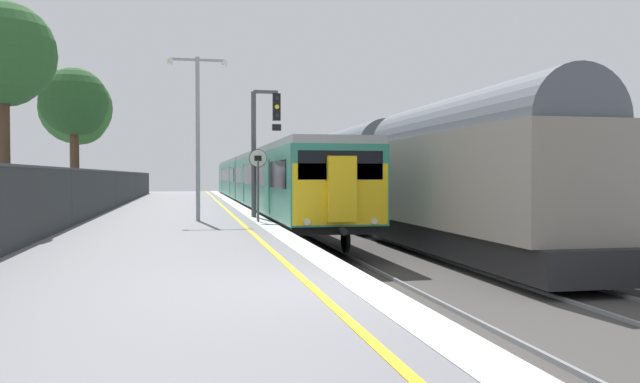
{
  "coord_description": "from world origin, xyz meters",
  "views": [
    {
      "loc": [
        -1.99,
        -8.51,
        1.53
      ],
      "look_at": [
        1.32,
        7.56,
        1.12
      ],
      "focal_mm": 35.79,
      "sensor_mm": 36.0,
      "label": 1
    }
  ],
  "objects_px": {
    "signal_gantry": "(261,138)",
    "background_tree_right": "(76,105)",
    "commuter_train_at_platform": "(259,180)",
    "platform_lamp_mid": "(198,124)",
    "background_tree_centre": "(4,59)",
    "background_tree_left": "(77,111)",
    "freight_train_adjacent_track": "(394,172)",
    "speed_limit_sign": "(258,175)"
  },
  "relations": [
    {
      "from": "signal_gantry",
      "to": "background_tree_right",
      "type": "height_order",
      "value": "background_tree_right"
    },
    {
      "from": "commuter_train_at_platform",
      "to": "background_tree_right",
      "type": "bearing_deg",
      "value": -148.29
    },
    {
      "from": "commuter_train_at_platform",
      "to": "background_tree_right",
      "type": "relative_size",
      "value": 6.38
    },
    {
      "from": "platform_lamp_mid",
      "to": "background_tree_centre",
      "type": "distance_m",
      "value": 6.16
    },
    {
      "from": "signal_gantry",
      "to": "background_tree_left",
      "type": "relative_size",
      "value": 0.63
    },
    {
      "from": "freight_train_adjacent_track",
      "to": "background_tree_centre",
      "type": "distance_m",
      "value": 14.5
    },
    {
      "from": "platform_lamp_mid",
      "to": "background_tree_left",
      "type": "height_order",
      "value": "background_tree_left"
    },
    {
      "from": "background_tree_centre",
      "to": "platform_lamp_mid",
      "type": "bearing_deg",
      "value": 26.03
    },
    {
      "from": "speed_limit_sign",
      "to": "background_tree_centre",
      "type": "relative_size",
      "value": 0.38
    },
    {
      "from": "freight_train_adjacent_track",
      "to": "background_tree_left",
      "type": "relative_size",
      "value": 3.58
    },
    {
      "from": "freight_train_adjacent_track",
      "to": "speed_limit_sign",
      "type": "distance_m",
      "value": 6.8
    },
    {
      "from": "speed_limit_sign",
      "to": "platform_lamp_mid",
      "type": "bearing_deg",
      "value": 156.8
    },
    {
      "from": "commuter_train_at_platform",
      "to": "background_tree_centre",
      "type": "bearing_deg",
      "value": -116.07
    },
    {
      "from": "background_tree_left",
      "to": "background_tree_right",
      "type": "bearing_deg",
      "value": -81.26
    },
    {
      "from": "commuter_train_at_platform",
      "to": "signal_gantry",
      "type": "distance_m",
      "value": 14.68
    },
    {
      "from": "commuter_train_at_platform",
      "to": "background_tree_left",
      "type": "height_order",
      "value": "background_tree_left"
    },
    {
      "from": "signal_gantry",
      "to": "background_tree_right",
      "type": "relative_size",
      "value": 0.7
    },
    {
      "from": "commuter_train_at_platform",
      "to": "freight_train_adjacent_track",
      "type": "height_order",
      "value": "freight_train_adjacent_track"
    },
    {
      "from": "signal_gantry",
      "to": "platform_lamp_mid",
      "type": "height_order",
      "value": "platform_lamp_mid"
    },
    {
      "from": "platform_lamp_mid",
      "to": "background_tree_right",
      "type": "distance_m",
      "value": 11.82
    },
    {
      "from": "freight_train_adjacent_track",
      "to": "platform_lamp_mid",
      "type": "xyz_separation_m",
      "value": [
        -7.79,
        -2.63,
        1.61
      ]
    },
    {
      "from": "background_tree_left",
      "to": "freight_train_adjacent_track",
      "type": "bearing_deg",
      "value": -43.48
    },
    {
      "from": "platform_lamp_mid",
      "to": "background_tree_centre",
      "type": "bearing_deg",
      "value": -153.97
    },
    {
      "from": "background_tree_left",
      "to": "signal_gantry",
      "type": "bearing_deg",
      "value": -58.92
    },
    {
      "from": "commuter_train_at_platform",
      "to": "background_tree_left",
      "type": "xyz_separation_m",
      "value": [
        -10.26,
        0.08,
        3.91
      ]
    },
    {
      "from": "commuter_train_at_platform",
      "to": "speed_limit_sign",
      "type": "bearing_deg",
      "value": -96.23
    },
    {
      "from": "background_tree_centre",
      "to": "speed_limit_sign",
      "type": "bearing_deg",
      "value": 13.73
    },
    {
      "from": "speed_limit_sign",
      "to": "background_tree_centre",
      "type": "xyz_separation_m",
      "value": [
        -7.3,
        -1.78,
        3.26
      ]
    },
    {
      "from": "background_tree_left",
      "to": "background_tree_centre",
      "type": "height_order",
      "value": "background_tree_left"
    },
    {
      "from": "background_tree_left",
      "to": "background_tree_centre",
      "type": "xyz_separation_m",
      "value": [
        1.12,
        -18.77,
        -0.37
      ]
    },
    {
      "from": "freight_train_adjacent_track",
      "to": "speed_limit_sign",
      "type": "bearing_deg",
      "value": -149.39
    },
    {
      "from": "background_tree_right",
      "to": "speed_limit_sign",
      "type": "bearing_deg",
      "value": -55.96
    },
    {
      "from": "commuter_train_at_platform",
      "to": "background_tree_centre",
      "type": "height_order",
      "value": "background_tree_centre"
    },
    {
      "from": "speed_limit_sign",
      "to": "background_tree_left",
      "type": "distance_m",
      "value": 19.3
    },
    {
      "from": "platform_lamp_mid",
      "to": "background_tree_centre",
      "type": "height_order",
      "value": "background_tree_centre"
    },
    {
      "from": "freight_train_adjacent_track",
      "to": "commuter_train_at_platform",
      "type": "bearing_deg",
      "value": 106.59
    },
    {
      "from": "speed_limit_sign",
      "to": "platform_lamp_mid",
      "type": "relative_size",
      "value": 0.44
    },
    {
      "from": "background_tree_centre",
      "to": "signal_gantry",
      "type": "bearing_deg",
      "value": 28.52
    },
    {
      "from": "freight_train_adjacent_track",
      "to": "speed_limit_sign",
      "type": "relative_size",
      "value": 10.97
    },
    {
      "from": "signal_gantry",
      "to": "background_tree_right",
      "type": "distance_m",
      "value": 11.94
    },
    {
      "from": "commuter_train_at_platform",
      "to": "signal_gantry",
      "type": "xyz_separation_m",
      "value": [
        -1.46,
        -14.51,
        1.67
      ]
    },
    {
      "from": "background_tree_centre",
      "to": "commuter_train_at_platform",
      "type": "bearing_deg",
      "value": 63.93
    }
  ]
}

